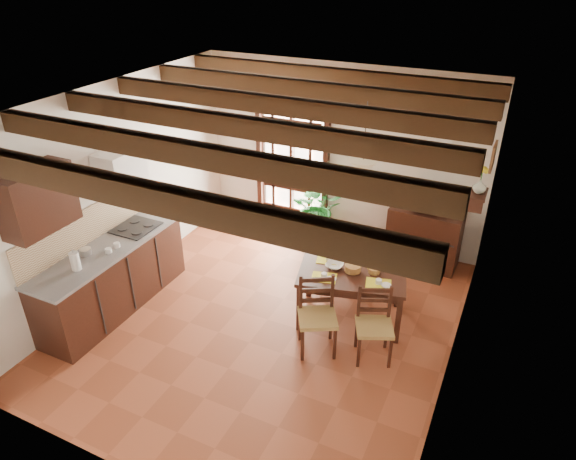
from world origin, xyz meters
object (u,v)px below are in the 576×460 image
Objects in this scene: chair_near_right at (373,337)px; chair_far_left at (332,269)px; dining_table at (352,278)px; crt_tv at (429,199)px; sideboard at (424,237)px; pendant_lamp at (363,165)px; chair_far_right at (379,272)px; potted_plant at (318,211)px; chair_near_left at (317,329)px; kitchen_counter at (113,276)px.

chair_near_right is 1.49m from chair_far_left.
dining_table is 3.76× the size of crt_tv.
dining_table is at bearing -108.82° from crt_tv.
sideboard is 1.24× the size of pendant_lamp.
potted_plant reaches higher than chair_far_right.
chair_far_right is 1.89m from pendant_lamp.
pendant_lamp reaches higher than chair_far_left.
potted_plant is at bearing 103.03° from chair_near_right.
sideboard is 2.36m from pendant_lamp.
chair_near_left is 1.08× the size of chair_far_left.
kitchen_counter is at bearing 27.06° from chair_far_right.
chair_far_right is (0.32, 1.45, 0.01)m from chair_near_left.
dining_table is 1.65× the size of chair_near_right.
kitchen_counter is 2.39× the size of chair_near_left.
kitchen_counter is at bearing -157.40° from pendant_lamp.
chair_near_right is 0.92× the size of chair_far_right.
chair_near_right is (3.37, 0.53, -0.19)m from kitchen_counter.
pendant_lamp reaches higher than potted_plant.
potted_plant reaches higher than sideboard.
chair_near_right is 2.42m from crt_tv.
potted_plant is (-1.67, -0.11, 0.13)m from sideboard.
sideboard is at bearing 3.62° from potted_plant.
kitchen_counter is 4.48m from crt_tv.
chair_near_left is 1.11× the size of pendant_lamp.
chair_far_right is (0.63, 0.15, 0.03)m from chair_far_left.
chair_far_left is at bearing 135.23° from pendant_lamp.
dining_table is at bearing 102.79° from chair_far_left.
chair_far_right is 1.31m from crt_tv.
kitchen_counter is at bearing 7.77° from chair_far_left.
chair_far_left is 1.27m from potted_plant.
chair_far_right reaches higher than chair_far_left.
chair_near_right is at bearing -64.09° from dining_table.
chair_far_left is (-0.48, 0.57, -0.35)m from dining_table.
chair_far_left is at bearing 115.84° from dining_table.
pendant_lamp is at bearing 102.01° from chair_near_right.
dining_table is at bearing 74.05° from chair_far_right.
chair_far_right is at bearing 166.82° from chair_far_left.
pendant_lamp is (-0.15, -0.63, 1.78)m from chair_far_right.
crt_tv is (0.53, 1.72, 0.46)m from dining_table.
chair_far_left is (-0.31, 1.30, -0.02)m from chair_near_left.
chair_near_right reaches higher than chair_far_left.
pendant_lamp is (-0.53, -1.62, 1.63)m from sideboard.
crt_tv reaches higher than chair_far_left.
dining_table is 0.82m from chair_far_left.
kitchen_counter is at bearing -142.08° from crt_tv.
chair_far_left is at bearing 34.74° from kitchen_counter.
pendant_lamp is at bearing 76.09° from dining_table.
chair_far_left is at bearing 9.85° from chair_far_right.
crt_tv is (-0.00, -0.01, 0.63)m from sideboard.
pendant_lamp is at bearing -109.82° from crt_tv.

